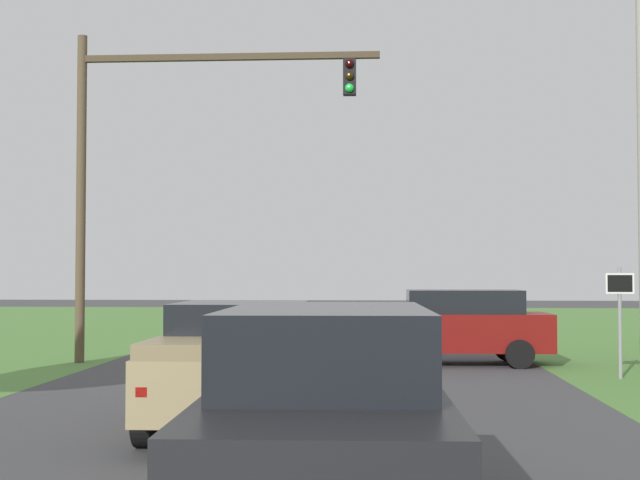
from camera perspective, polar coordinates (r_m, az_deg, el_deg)
The scene contains 6 objects.
ground_plane at distance 12.87m, azimuth -2.82°, elevation -12.20°, with size 120.00×120.00×0.00m, color #424244.
red_suv_near at distance 7.74m, azimuth 0.44°, elevation -11.29°, with size 2.24×4.79×1.96m.
pickup_truck_lead at distance 13.24m, azimuth -4.93°, elevation -7.78°, with size 2.36×5.34×1.83m.
traffic_light at distance 23.03m, azimuth -10.39°, elevation 5.89°, with size 7.66×0.40×8.27m.
keep_moving_sign at distance 20.19m, azimuth 18.52°, elevation -4.06°, with size 0.60×0.09×2.38m.
crossing_suv_far at distance 22.43m, azimuth 8.69°, elevation -5.38°, with size 4.63×2.08×1.83m.
Camera 1 is at (1.39, -1.90, 2.27)m, focal length 50.36 mm.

